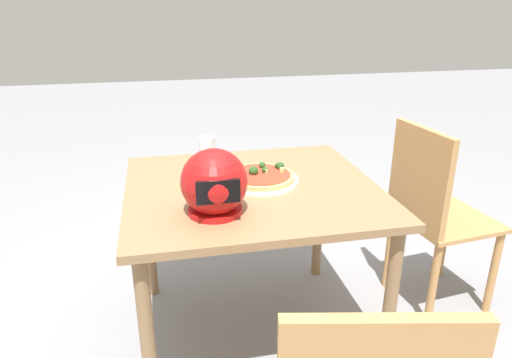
{
  "coord_description": "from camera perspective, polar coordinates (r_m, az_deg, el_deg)",
  "views": [
    {
      "loc": [
        0.34,
        1.69,
        1.42
      ],
      "look_at": [
        -0.02,
        -0.02,
        0.73
      ],
      "focal_mm": 32.69,
      "sensor_mm": 36.0,
      "label": 1
    }
  ],
  "objects": [
    {
      "name": "dining_table",
      "position": [
        1.9,
        -0.49,
        -3.25
      ],
      "size": [
        0.99,
        0.92,
        0.71
      ],
      "color": "olive",
      "rests_on": "ground"
    },
    {
      "name": "drinking_glass",
      "position": [
        2.06,
        -6.0,
        3.24
      ],
      "size": [
        0.07,
        0.07,
        0.14
      ],
      "primitive_type": "cylinder",
      "color": "silver",
      "rests_on": "dining_table"
    },
    {
      "name": "chair_side",
      "position": [
        2.3,
        20.73,
        -3.45
      ],
      "size": [
        0.44,
        0.44,
        0.9
      ],
      "color": "#B7844C",
      "rests_on": "ground"
    },
    {
      "name": "pizza",
      "position": [
        1.9,
        0.56,
        0.42
      ],
      "size": [
        0.28,
        0.28,
        0.05
      ],
      "color": "tan",
      "rests_on": "pizza_plate"
    },
    {
      "name": "ground_plane",
      "position": [
        2.23,
        -0.43,
        -18.04
      ],
      "size": [
        14.0,
        14.0,
        0.0
      ],
      "primitive_type": "plane",
      "color": "gray"
    },
    {
      "name": "pizza_plate",
      "position": [
        1.91,
        0.48,
        -0.14
      ],
      "size": [
        0.32,
        0.32,
        0.01
      ],
      "primitive_type": "cylinder",
      "color": "white",
      "rests_on": "dining_table"
    },
    {
      "name": "motorcycle_helmet",
      "position": [
        1.6,
        -5.14,
        -0.57
      ],
      "size": [
        0.23,
        0.23,
        0.23
      ],
      "color": "#B21414",
      "rests_on": "dining_table"
    }
  ]
}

